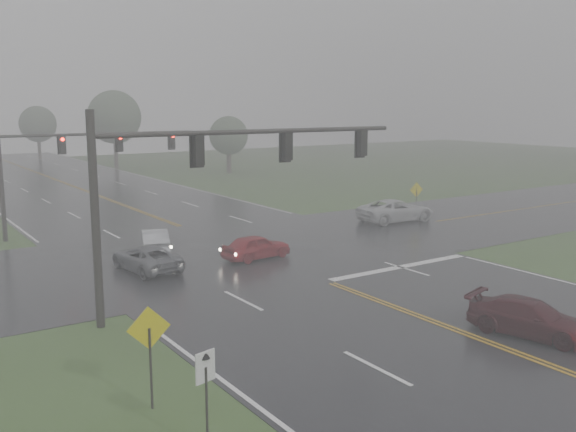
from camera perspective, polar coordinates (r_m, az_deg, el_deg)
main_road at (r=33.23m, az=-2.44°, el=-3.67°), size 18.00×160.00×0.02m
cross_street at (r=34.91m, az=-4.16°, el=-3.02°), size 120.00×14.00×0.02m
stop_bar at (r=31.60m, az=9.95°, el=-4.53°), size 8.50×0.50×0.01m
sedan_maroon at (r=23.79m, az=20.67°, el=-9.93°), size 2.83×4.55×1.23m
sedan_red at (r=32.84m, az=-2.83°, el=-3.84°), size 3.80×1.83×1.25m
sedan_silver at (r=35.01m, az=-11.76°, el=-3.17°), size 2.43×4.05×1.26m
car_grey at (r=31.26m, az=-12.44°, el=-4.78°), size 2.40×4.49×1.20m
pickup_white at (r=43.69m, az=9.54°, el=-0.49°), size 5.49×2.85×1.48m
signal_gantry_near at (r=24.42m, az=-7.67°, el=4.07°), size 13.45×0.33×7.65m
signal_gantry_far at (r=40.54m, az=-19.21°, el=5.09°), size 11.83×0.34×6.80m
sign_diamond_west at (r=17.09m, az=-12.22°, el=-10.74°), size 1.15×0.15×2.76m
sign_arrow_white at (r=14.86m, az=-7.32°, el=-14.49°), size 0.54×0.17×2.44m
sign_diamond_east at (r=44.95m, az=11.34°, el=1.93°), size 1.03×0.21×2.51m
tree_ne_a at (r=80.68m, az=-15.19°, el=8.48°), size 6.40×6.40×9.39m
tree_e_near at (r=73.45m, az=-5.30°, el=7.12°), size 4.38×4.38×6.43m
tree_n_far at (r=97.73m, az=-21.35°, el=7.61°), size 5.10×5.10×7.49m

